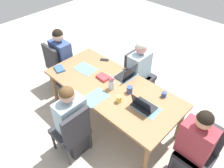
{
  "coord_description": "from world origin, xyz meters",
  "views": [
    {
      "loc": [
        1.74,
        -1.8,
        2.92
      ],
      "look_at": [
        0.0,
        0.0,
        0.78
      ],
      "focal_mm": 35.04,
      "sensor_mm": 36.0,
      "label": 1
    }
  ],
  "objects_px": {
    "coffee_mug_near_right": "(119,99)",
    "coffee_mug_centre_left": "(130,90)",
    "chair_head_left_left_mid": "(58,63)",
    "coffee_mug_near_left": "(164,95)",
    "person_near_left_far": "(72,124)",
    "person_far_right_near": "(138,74)",
    "flower_vase": "(112,82)",
    "phone_black": "(104,60)",
    "chair_head_right_left_near": "(199,149)",
    "person_head_left_left_mid": "(62,61)",
    "chair_far_right_near": "(137,72)",
    "book_blue_cover": "(59,69)",
    "dining_table": "(112,90)",
    "book_red_cover": "(103,77)",
    "laptop_far_right_near": "(127,75)",
    "laptop_head_right_left_near": "(143,105)",
    "person_head_right_left_near": "(193,149)",
    "chair_near_left_far": "(72,130)"
  },
  "relations": [
    {
      "from": "book_red_cover",
      "to": "book_blue_cover",
      "type": "bearing_deg",
      "value": -151.28
    },
    {
      "from": "person_far_right_near",
      "to": "book_red_cover",
      "type": "bearing_deg",
      "value": -105.68
    },
    {
      "from": "flower_vase",
      "to": "phone_black",
      "type": "relative_size",
      "value": 1.69
    },
    {
      "from": "dining_table",
      "to": "coffee_mug_centre_left",
      "type": "xyz_separation_m",
      "value": [
        0.28,
        0.08,
        0.12
      ]
    },
    {
      "from": "person_near_left_far",
      "to": "book_blue_cover",
      "type": "relative_size",
      "value": 5.97
    },
    {
      "from": "person_near_left_far",
      "to": "coffee_mug_near_left",
      "type": "bearing_deg",
      "value": 58.24
    },
    {
      "from": "dining_table",
      "to": "chair_head_right_left_near",
      "type": "xyz_separation_m",
      "value": [
        1.45,
        0.08,
        -0.16
      ]
    },
    {
      "from": "flower_vase",
      "to": "chair_far_right_near",
      "type": "bearing_deg",
      "value": 100.29
    },
    {
      "from": "person_far_right_near",
      "to": "coffee_mug_near_left",
      "type": "distance_m",
      "value": 0.86
    },
    {
      "from": "person_far_right_near",
      "to": "coffee_mug_near_right",
      "type": "relative_size",
      "value": 12.04
    },
    {
      "from": "dining_table",
      "to": "chair_head_left_left_mid",
      "type": "height_order",
      "value": "chair_head_left_left_mid"
    },
    {
      "from": "coffee_mug_near_left",
      "to": "dining_table",
      "type": "bearing_deg",
      "value": -152.62
    },
    {
      "from": "person_head_right_left_near",
      "to": "chair_far_right_near",
      "type": "bearing_deg",
      "value": 152.68
    },
    {
      "from": "person_head_left_left_mid",
      "to": "person_near_left_far",
      "type": "xyz_separation_m",
      "value": [
        1.34,
        -0.82,
        0.0
      ]
    },
    {
      "from": "coffee_mug_near_right",
      "to": "book_red_cover",
      "type": "relative_size",
      "value": 0.5
    },
    {
      "from": "laptop_head_right_left_near",
      "to": "person_near_left_far",
      "type": "bearing_deg",
      "value": -129.35
    },
    {
      "from": "chair_far_right_near",
      "to": "laptop_head_right_left_near",
      "type": "bearing_deg",
      "value": -47.96
    },
    {
      "from": "person_near_left_far",
      "to": "laptop_far_right_near",
      "type": "bearing_deg",
      "value": 88.84
    },
    {
      "from": "dining_table",
      "to": "coffee_mug_near_right",
      "type": "bearing_deg",
      "value": -29.32
    },
    {
      "from": "flower_vase",
      "to": "coffee_mug_near_right",
      "type": "relative_size",
      "value": 2.55
    },
    {
      "from": "chair_head_right_left_near",
      "to": "person_head_left_left_mid",
      "type": "distance_m",
      "value": 2.8
    },
    {
      "from": "book_blue_cover",
      "to": "chair_near_left_far",
      "type": "bearing_deg",
      "value": -13.33
    },
    {
      "from": "chair_head_right_left_near",
      "to": "person_head_left_left_mid",
      "type": "height_order",
      "value": "person_head_left_left_mid"
    },
    {
      "from": "person_far_right_near",
      "to": "chair_near_left_far",
      "type": "bearing_deg",
      "value": -86.03
    },
    {
      "from": "person_far_right_near",
      "to": "chair_far_right_near",
      "type": "bearing_deg",
      "value": 141.24
    },
    {
      "from": "person_far_right_near",
      "to": "coffee_mug_centre_left",
      "type": "relative_size",
      "value": 11.2
    },
    {
      "from": "laptop_far_right_near",
      "to": "coffee_mug_near_left",
      "type": "xyz_separation_m",
      "value": [
        0.68,
        0.03,
        -0.0
      ]
    },
    {
      "from": "dining_table",
      "to": "person_head_right_left_near",
      "type": "relative_size",
      "value": 1.83
    },
    {
      "from": "laptop_head_right_left_near",
      "to": "person_head_right_left_near",
      "type": "bearing_deg",
      "value": 2.28
    },
    {
      "from": "flower_vase",
      "to": "laptop_head_right_left_near",
      "type": "relative_size",
      "value": 0.79
    },
    {
      "from": "person_near_left_far",
      "to": "laptop_far_right_near",
      "type": "distance_m",
      "value": 1.14
    },
    {
      "from": "person_head_right_left_near",
      "to": "chair_far_right_near",
      "type": "height_order",
      "value": "person_head_right_left_near"
    },
    {
      "from": "chair_head_left_left_mid",
      "to": "coffee_mug_near_left",
      "type": "relative_size",
      "value": 11.25
    },
    {
      "from": "person_head_left_left_mid",
      "to": "coffee_mug_centre_left",
      "type": "xyz_separation_m",
      "value": [
        1.63,
        0.05,
        0.25
      ]
    },
    {
      "from": "chair_far_right_near",
      "to": "book_blue_cover",
      "type": "relative_size",
      "value": 4.5
    },
    {
      "from": "chair_head_right_left_near",
      "to": "chair_far_right_near",
      "type": "distance_m",
      "value": 1.73
    },
    {
      "from": "person_near_left_far",
      "to": "chair_far_right_near",
      "type": "xyz_separation_m",
      "value": [
        -0.11,
        1.57,
        -0.03
      ]
    },
    {
      "from": "person_near_left_far",
      "to": "book_red_cover",
      "type": "distance_m",
      "value": 0.89
    },
    {
      "from": "person_head_right_left_near",
      "to": "laptop_head_right_left_near",
      "type": "bearing_deg",
      "value": -177.72
    },
    {
      "from": "coffee_mug_near_right",
      "to": "book_blue_cover",
      "type": "xyz_separation_m",
      "value": [
        -1.23,
        -0.13,
        -0.04
      ]
    },
    {
      "from": "person_head_right_left_near",
      "to": "flower_vase",
      "type": "bearing_deg",
      "value": -178.03
    },
    {
      "from": "person_head_right_left_near",
      "to": "phone_black",
      "type": "distance_m",
      "value": 2.03
    },
    {
      "from": "flower_vase",
      "to": "person_head_left_left_mid",
      "type": "bearing_deg",
      "value": 177.1
    },
    {
      "from": "laptop_head_right_left_near",
      "to": "coffee_mug_centre_left",
      "type": "distance_m",
      "value": 0.35
    },
    {
      "from": "laptop_far_right_near",
      "to": "coffee_mug_near_left",
      "type": "bearing_deg",
      "value": 2.14
    },
    {
      "from": "coffee_mug_near_right",
      "to": "coffee_mug_centre_left",
      "type": "xyz_separation_m",
      "value": [
        -0.02,
        0.25,
        0.0
      ]
    },
    {
      "from": "person_head_right_left_near",
      "to": "laptop_far_right_near",
      "type": "relative_size",
      "value": 3.73
    },
    {
      "from": "coffee_mug_centre_left",
      "to": "book_blue_cover",
      "type": "bearing_deg",
      "value": -162.57
    },
    {
      "from": "dining_table",
      "to": "chair_near_left_far",
      "type": "xyz_separation_m",
      "value": [
        0.06,
        -0.84,
        -0.16
      ]
    },
    {
      "from": "person_far_right_near",
      "to": "dining_table",
      "type": "bearing_deg",
      "value": -86.14
    }
  ]
}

